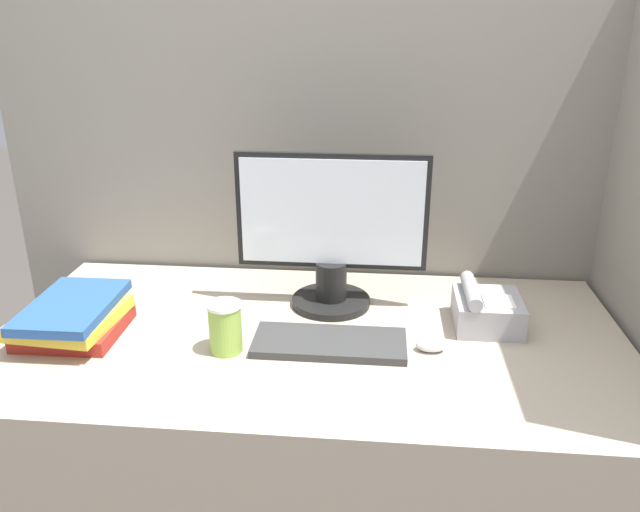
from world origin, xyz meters
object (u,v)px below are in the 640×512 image
at_px(coffee_cup, 225,327).
at_px(desk_telephone, 486,310).
at_px(keyboard, 330,343).
at_px(mouse, 431,345).
at_px(monitor, 331,238).
at_px(book_stack, 72,318).

bearing_deg(coffee_cup, desk_telephone, 16.53).
bearing_deg(keyboard, mouse, 0.54).
height_order(keyboard, mouse, mouse).
distance_m(keyboard, desk_telephone, 0.42).
distance_m(coffee_cup, desk_telephone, 0.67).
bearing_deg(monitor, keyboard, -86.34).
height_order(monitor, keyboard, monitor).
bearing_deg(desk_telephone, keyboard, -159.55).
xyz_separation_m(mouse, coffee_cup, (-0.49, -0.05, 0.05)).
bearing_deg(mouse, coffee_cup, -174.70).
distance_m(monitor, keyboard, 0.30).
bearing_deg(coffee_cup, book_stack, 174.29).
bearing_deg(monitor, book_stack, -159.23).
distance_m(coffee_cup, book_stack, 0.40).
relative_size(monitor, mouse, 7.17).
relative_size(book_stack, desk_telephone, 1.67).
xyz_separation_m(mouse, book_stack, (-0.89, -0.01, 0.03)).
bearing_deg(book_stack, monitor, 20.77).
bearing_deg(book_stack, mouse, 0.34).
relative_size(monitor, desk_telephone, 2.84).
height_order(monitor, mouse, monitor).
relative_size(keyboard, book_stack, 1.24).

